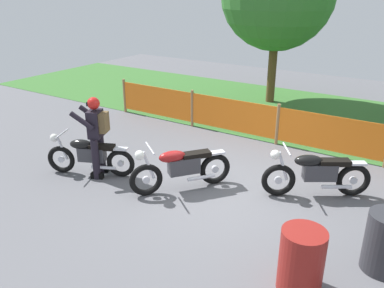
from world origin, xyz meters
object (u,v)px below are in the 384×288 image
Objects in this scene: motorcycle_third at (89,155)px; oil_drum at (301,261)px; motorcycle_trailing at (316,173)px; motorcycle_lead at (181,167)px; rider_third at (97,133)px.

oil_drum is at bearing 145.08° from motorcycle_third.
motorcycle_lead is at bearing -5.34° from motorcycle_trailing.
motorcycle_trailing is at bearing 154.75° from motorcycle_lead.
rider_third is at bearing -11.47° from motorcycle_trailing.
motorcycle_lead is 1.00× the size of rider_third.
motorcycle_third is (-4.23, -1.66, -0.03)m from motorcycle_trailing.
oil_drum is (4.81, -0.91, 0.00)m from motorcycle_third.
motorcycle_third is (-1.98, -0.49, -0.03)m from motorcycle_lead.
motorcycle_trailing reaches higher than motorcycle_third.
motorcycle_trailing is 2.03× the size of oil_drum.
motorcycle_third is at bearing 0.51° from rider_third.
motorcycle_trailing is 2.64m from oil_drum.
motorcycle_third is 1.05× the size of rider_third.
motorcycle_lead is at bearing 168.54° from rider_third.
motorcycle_trailing is 4.55m from motorcycle_third.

